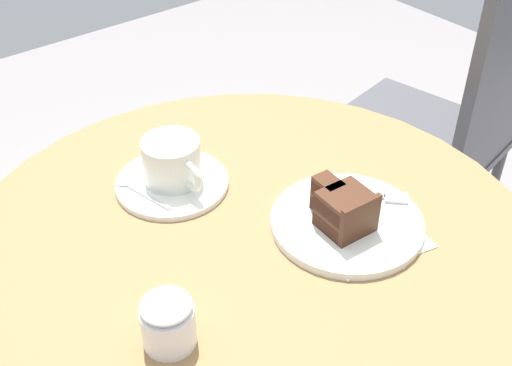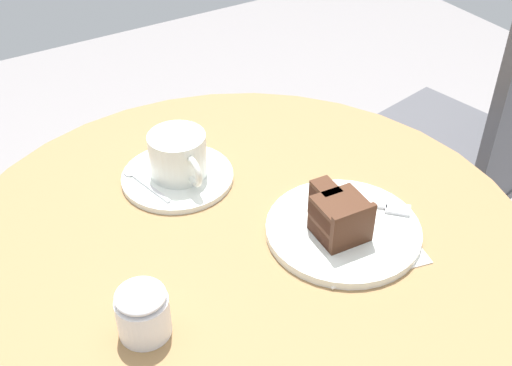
# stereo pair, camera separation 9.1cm
# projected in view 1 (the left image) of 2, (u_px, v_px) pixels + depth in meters

# --- Properties ---
(cafe_table) EXTENTS (0.81, 0.81, 0.70)m
(cafe_table) POSITION_uv_depth(u_px,v_px,m) (250.00, 299.00, 0.93)
(cafe_table) COLOR olive
(cafe_table) RESTS_ON ground
(saucer) EXTENTS (0.17, 0.17, 0.01)m
(saucer) POSITION_uv_depth(u_px,v_px,m) (172.00, 183.00, 0.96)
(saucer) COLOR silver
(saucer) RESTS_ON cafe_table
(coffee_cup) EXTENTS (0.12, 0.09, 0.07)m
(coffee_cup) POSITION_uv_depth(u_px,v_px,m) (172.00, 160.00, 0.94)
(coffee_cup) COLOR silver
(coffee_cup) RESTS_ON saucer
(teaspoon) EXTENTS (0.11, 0.03, 0.00)m
(teaspoon) POSITION_uv_depth(u_px,v_px,m) (136.00, 190.00, 0.94)
(teaspoon) COLOR silver
(teaspoon) RESTS_ON saucer
(cake_plate) EXTENTS (0.21, 0.21, 0.01)m
(cake_plate) POSITION_uv_depth(u_px,v_px,m) (347.00, 222.00, 0.89)
(cake_plate) COLOR silver
(cake_plate) RESTS_ON cafe_table
(cake_slice) EXTENTS (0.09, 0.07, 0.06)m
(cake_slice) POSITION_uv_depth(u_px,v_px,m) (343.00, 209.00, 0.86)
(cake_slice) COLOR #381E14
(cake_slice) RESTS_ON cake_plate
(fork) EXTENTS (0.11, 0.11, 0.00)m
(fork) POSITION_uv_depth(u_px,v_px,m) (372.00, 196.00, 0.92)
(fork) COLOR silver
(fork) RESTS_ON cake_plate
(napkin) EXTENTS (0.17, 0.17, 0.00)m
(napkin) POSITION_uv_depth(u_px,v_px,m) (359.00, 232.00, 0.88)
(napkin) COLOR silver
(napkin) RESTS_ON cafe_table
(cafe_chair) EXTENTS (0.44, 0.44, 0.95)m
(cafe_chair) POSITION_uv_depth(u_px,v_px,m) (455.00, 115.00, 1.38)
(cafe_chair) COLOR #4C4C51
(cafe_chair) RESTS_ON ground
(sugar_pot) EXTENTS (0.06, 0.06, 0.07)m
(sugar_pot) POSITION_uv_depth(u_px,v_px,m) (168.00, 321.00, 0.72)
(sugar_pot) COLOR white
(sugar_pot) RESTS_ON cafe_table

